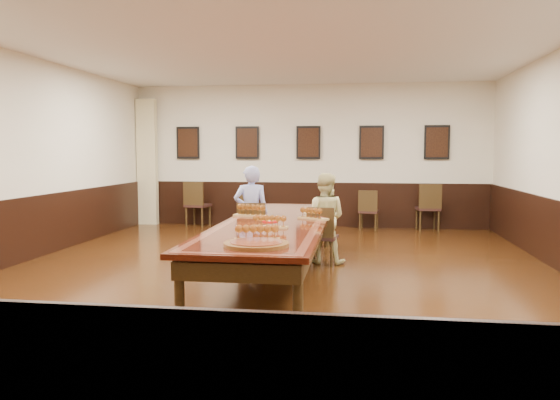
% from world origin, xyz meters
% --- Properties ---
extents(floor, '(8.00, 10.00, 0.02)m').
position_xyz_m(floor, '(0.00, 0.00, -0.01)').
color(floor, black).
rests_on(floor, ground).
extents(ceiling, '(8.00, 10.00, 0.02)m').
position_xyz_m(ceiling, '(0.00, 0.00, 3.21)').
color(ceiling, white).
rests_on(ceiling, floor).
extents(wall_back, '(8.00, 0.02, 3.20)m').
position_xyz_m(wall_back, '(0.00, 5.01, 1.60)').
color(wall_back, beige).
rests_on(wall_back, floor).
extents(wall_front, '(8.00, 0.02, 3.20)m').
position_xyz_m(wall_front, '(0.00, -5.01, 1.60)').
color(wall_front, beige).
rests_on(wall_front, floor).
extents(wall_left, '(0.02, 10.00, 3.20)m').
position_xyz_m(wall_left, '(-4.01, 0.00, 1.60)').
color(wall_left, beige).
rests_on(wall_left, floor).
extents(chair_man, '(0.52, 0.55, 0.93)m').
position_xyz_m(chair_man, '(-0.51, 0.89, 0.47)').
color(chair_man, '#321916').
rests_on(chair_man, floor).
extents(chair_woman, '(0.47, 0.51, 0.88)m').
position_xyz_m(chair_woman, '(0.60, 0.86, 0.44)').
color(chair_woman, '#321916').
rests_on(chair_woman, floor).
extents(spare_chair_a, '(0.56, 0.60, 1.03)m').
position_xyz_m(spare_chair_a, '(-2.48, 4.61, 0.52)').
color(spare_chair_a, '#321916').
rests_on(spare_chair_a, floor).
extents(spare_chair_b, '(0.52, 0.55, 0.92)m').
position_xyz_m(spare_chair_b, '(-1.32, 4.74, 0.46)').
color(spare_chair_b, '#321916').
rests_on(spare_chair_b, floor).
extents(spare_chair_c, '(0.47, 0.50, 0.87)m').
position_xyz_m(spare_chair_c, '(1.35, 4.59, 0.44)').
color(spare_chair_c, '#321916').
rests_on(spare_chair_c, floor).
extents(spare_chair_d, '(0.52, 0.56, 1.01)m').
position_xyz_m(spare_chair_d, '(2.61, 4.72, 0.51)').
color(spare_chair_d, '#321916').
rests_on(spare_chair_d, floor).
extents(person_man, '(0.60, 0.45, 1.49)m').
position_xyz_m(person_man, '(-0.52, 0.99, 0.74)').
color(person_man, '#5163CC').
rests_on(person_man, floor).
extents(person_woman, '(0.76, 0.63, 1.38)m').
position_xyz_m(person_woman, '(0.62, 0.95, 0.69)').
color(person_woman, beige).
rests_on(person_woman, floor).
extents(pink_phone, '(0.13, 0.17, 0.01)m').
position_xyz_m(pink_phone, '(0.60, 0.38, 0.76)').
color(pink_phone, '#FB538B').
rests_on(pink_phone, conference_table).
extents(curtain, '(0.45, 0.18, 2.90)m').
position_xyz_m(curtain, '(-3.75, 4.82, 1.45)').
color(curtain, beige).
rests_on(curtain, floor).
extents(wainscoting, '(8.00, 10.00, 1.00)m').
position_xyz_m(wainscoting, '(0.00, 0.00, 0.50)').
color(wainscoting, black).
rests_on(wainscoting, floor).
extents(conference_table, '(1.40, 5.00, 0.76)m').
position_xyz_m(conference_table, '(0.00, 0.00, 0.61)').
color(conference_table, black).
rests_on(conference_table, floor).
extents(posters, '(6.14, 0.04, 0.74)m').
position_xyz_m(posters, '(0.00, 4.94, 1.90)').
color(posters, black).
rests_on(posters, wall_back).
extents(flight_a, '(0.52, 0.26, 0.19)m').
position_xyz_m(flight_a, '(-0.43, 0.47, 0.84)').
color(flight_a, '#AA8347').
rests_on(flight_a, conference_table).
extents(flight_b, '(0.46, 0.33, 0.17)m').
position_xyz_m(flight_b, '(0.50, 0.27, 0.83)').
color(flight_b, '#AA8347').
rests_on(flight_b, conference_table).
extents(flight_c, '(0.47, 0.19, 0.17)m').
position_xyz_m(flight_c, '(0.04, -0.67, 0.83)').
color(flight_c, '#AA8347').
rests_on(flight_c, conference_table).
extents(flight_d, '(0.51, 0.23, 0.18)m').
position_xyz_m(flight_d, '(0.07, -1.68, 0.84)').
color(flight_d, '#AA8347').
rests_on(flight_d, conference_table).
extents(red_plate_grp, '(0.21, 0.21, 0.03)m').
position_xyz_m(red_plate_grp, '(-0.05, -0.09, 0.76)').
color(red_plate_grp, red).
rests_on(red_plate_grp, conference_table).
extents(carved_platter, '(0.82, 0.82, 0.05)m').
position_xyz_m(carved_platter, '(0.12, -1.98, 0.78)').
color(carved_platter, '#532D10').
rests_on(carved_platter, conference_table).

